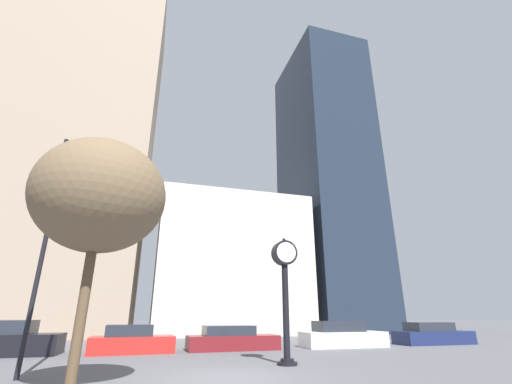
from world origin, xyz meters
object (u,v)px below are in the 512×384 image
object	(u,v)px
car_maroon	(232,339)
car_navy	(432,335)
bare_tree	(101,196)
car_white	(342,336)
car_black	(4,341)
car_red	(132,341)
street_clock	(285,281)
street_lamp_left	(54,214)

from	to	relation	value
car_maroon	car_navy	distance (m)	12.59
bare_tree	car_white	bearing A→B (deg)	37.88
car_white	bare_tree	distance (m)	15.80
car_navy	bare_tree	bearing A→B (deg)	-152.08
car_black	car_white	xyz separation A→B (m)	(16.56, -0.41, -0.05)
car_black	bare_tree	bearing A→B (deg)	-64.37
car_red	car_navy	world-z (taller)	same
car_red	street_clock	bearing A→B (deg)	-49.16
street_clock	car_navy	size ratio (longest dim) A/B	0.96
street_clock	car_red	bearing A→B (deg)	133.50
street_clock	car_black	bearing A→B (deg)	150.23
car_red	bare_tree	bearing A→B (deg)	-97.95
car_navy	car_black	bearing A→B (deg)	179.82
street_clock	car_navy	bearing A→B (deg)	26.39
car_red	car_white	bearing A→B (deg)	-2.77
street_clock	car_black	world-z (taller)	street_clock
car_white	bare_tree	xyz separation A→B (m)	(-12.07, -9.38, 4.01)
car_white	car_maroon	bearing A→B (deg)	179.43
car_black	car_navy	size ratio (longest dim) A/B	0.94
street_clock	bare_tree	xyz separation A→B (m)	(-6.44, -3.54, 1.64)
street_lamp_left	bare_tree	size ratio (longest dim) A/B	1.23
car_black	car_red	bearing A→B (deg)	-3.19
street_clock	car_maroon	world-z (taller)	street_clock
car_maroon	street_lamp_left	world-z (taller)	street_lamp_left
car_red	bare_tree	world-z (taller)	bare_tree
car_black	bare_tree	distance (m)	11.48
street_clock	car_maroon	distance (m)	6.54
street_clock	car_white	distance (m)	8.45
car_navy	street_clock	bearing A→B (deg)	-152.94
car_navy	bare_tree	xyz separation A→B (m)	(-18.36, -9.46, 4.05)
car_black	car_maroon	xyz separation A→B (m)	(10.26, -0.23, -0.13)
car_maroon	street_lamp_left	xyz separation A→B (m)	(-7.61, -6.28, 4.36)
car_black	street_lamp_left	world-z (taller)	street_lamp_left
car_black	car_maroon	bearing A→B (deg)	-0.30
bare_tree	car_navy	bearing A→B (deg)	27.25
car_white	bare_tree	size ratio (longest dim) A/B	0.78
car_black	car_navy	xyz separation A→B (m)	(22.86, -0.34, -0.09)
car_black	car_white	distance (m)	16.57
car_maroon	car_red	bearing A→B (deg)	-178.87
car_red	car_navy	size ratio (longest dim) A/B	0.81
bare_tree	street_clock	bearing A→B (deg)	28.81
car_white	bare_tree	bearing A→B (deg)	-141.01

